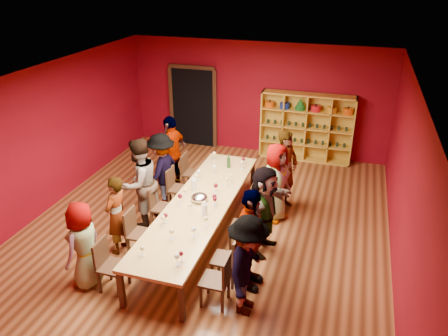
% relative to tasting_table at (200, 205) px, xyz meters
% --- Properties ---
extents(room_shell, '(7.10, 9.10, 3.04)m').
position_rel_tasting_table_xyz_m(room_shell, '(0.00, 0.00, 0.80)').
color(room_shell, '#5C3018').
rests_on(room_shell, ground).
extents(tasting_table, '(1.10, 4.50, 0.75)m').
position_rel_tasting_table_xyz_m(tasting_table, '(0.00, 0.00, 0.00)').
color(tasting_table, '#AE8848').
rests_on(tasting_table, ground).
extents(doorway, '(1.40, 0.17, 2.30)m').
position_rel_tasting_table_xyz_m(doorway, '(-1.80, 4.43, 0.42)').
color(doorway, black).
rests_on(doorway, ground).
extents(shelving_unit, '(2.40, 0.40, 1.80)m').
position_rel_tasting_table_xyz_m(shelving_unit, '(1.40, 4.32, 0.28)').
color(shelving_unit, gold).
rests_on(shelving_unit, ground).
extents(chair_person_left_0, '(0.42, 0.42, 0.89)m').
position_rel_tasting_table_xyz_m(chair_person_left_0, '(-0.91, -1.82, -0.20)').
color(chair_person_left_0, '#311C10').
rests_on(chair_person_left_0, ground).
extents(person_left_0, '(0.46, 0.76, 1.50)m').
position_rel_tasting_table_xyz_m(person_left_0, '(-1.32, -1.82, 0.05)').
color(person_left_0, '#5D8CC1').
rests_on(person_left_0, ground).
extents(chair_person_left_1, '(0.42, 0.42, 0.89)m').
position_rel_tasting_table_xyz_m(chair_person_left_1, '(-0.91, -0.86, -0.20)').
color(chair_person_left_1, '#311C10').
rests_on(chair_person_left_1, ground).
extents(person_left_1, '(0.44, 0.58, 1.50)m').
position_rel_tasting_table_xyz_m(person_left_1, '(-1.27, -0.86, 0.05)').
color(person_left_1, pink).
rests_on(person_left_1, ground).
extents(chair_person_left_2, '(0.42, 0.42, 0.89)m').
position_rel_tasting_table_xyz_m(chair_person_left_2, '(-0.91, 0.10, -0.20)').
color(chair_person_left_2, '#311C10').
rests_on(chair_person_left_2, ground).
extents(person_left_2, '(0.77, 1.00, 1.82)m').
position_rel_tasting_table_xyz_m(person_left_2, '(-1.30, 0.10, 0.21)').
color(person_left_2, '#4F4F54').
rests_on(person_left_2, ground).
extents(chair_person_left_3, '(0.42, 0.42, 0.89)m').
position_rel_tasting_table_xyz_m(chair_person_left_3, '(-0.91, 0.93, -0.20)').
color(chair_person_left_3, '#311C10').
rests_on(chair_person_left_3, ground).
extents(person_left_3, '(0.55, 1.10, 1.64)m').
position_rel_tasting_table_xyz_m(person_left_3, '(-1.21, 0.93, 0.12)').
color(person_left_3, '#131C36').
rests_on(person_left_3, ground).
extents(chair_person_left_4, '(0.42, 0.42, 0.89)m').
position_rel_tasting_table_xyz_m(chair_person_left_4, '(-0.91, 1.73, -0.20)').
color(chair_person_left_4, '#311C10').
rests_on(chair_person_left_4, ground).
extents(person_left_4, '(0.64, 1.10, 1.76)m').
position_rel_tasting_table_xyz_m(person_left_4, '(-1.31, 1.73, 0.18)').
color(person_left_4, '#5B86BC').
rests_on(person_left_4, ground).
extents(chair_person_right_0, '(0.42, 0.42, 0.89)m').
position_rel_tasting_table_xyz_m(chair_person_right_0, '(0.91, -1.65, -0.20)').
color(chair_person_right_0, '#311C10').
rests_on(chair_person_right_0, ground).
extents(person_right_0, '(0.44, 1.06, 1.64)m').
position_rel_tasting_table_xyz_m(person_right_0, '(1.34, -1.65, 0.12)').
color(person_right_0, silver).
rests_on(person_right_0, ground).
extents(chair_person_right_1, '(0.42, 0.42, 0.89)m').
position_rel_tasting_table_xyz_m(chair_person_right_1, '(0.91, -1.10, -0.20)').
color(chair_person_right_1, '#311C10').
rests_on(chair_person_right_1, ground).
extents(person_right_1, '(0.55, 1.07, 1.77)m').
position_rel_tasting_table_xyz_m(person_right_1, '(1.22, -1.10, 0.18)').
color(person_right_1, '#5D7BBF').
rests_on(person_right_1, ground).
extents(chair_person_right_2, '(0.42, 0.42, 0.89)m').
position_rel_tasting_table_xyz_m(chair_person_right_2, '(0.91, -0.08, -0.20)').
color(chair_person_right_2, '#311C10').
rests_on(chair_person_right_2, ground).
extents(person_right_2, '(0.73, 1.62, 1.69)m').
position_rel_tasting_table_xyz_m(person_right_2, '(1.24, -0.08, 0.14)').
color(person_right_2, '#517CA6').
rests_on(person_right_2, ground).
extents(chair_person_right_3, '(0.42, 0.42, 0.89)m').
position_rel_tasting_table_xyz_m(chair_person_right_3, '(0.91, 1.08, -0.20)').
color(chair_person_right_3, '#311C10').
rests_on(chair_person_right_3, ground).
extents(person_right_3, '(0.72, 0.91, 1.65)m').
position_rel_tasting_table_xyz_m(person_right_3, '(1.21, 1.08, 0.12)').
color(person_right_3, tan).
rests_on(person_right_3, ground).
extents(chair_person_right_4, '(0.42, 0.42, 0.89)m').
position_rel_tasting_table_xyz_m(chair_person_right_4, '(0.91, 1.57, -0.20)').
color(chair_person_right_4, '#311C10').
rests_on(chair_person_right_4, ground).
extents(person_right_4, '(0.68, 0.77, 1.76)m').
position_rel_tasting_table_xyz_m(person_right_4, '(1.33, 1.57, 0.18)').
color(person_right_4, '#141838').
rests_on(person_right_4, ground).
extents(wine_glass_0, '(0.08, 0.08, 0.19)m').
position_rel_tasting_table_xyz_m(wine_glass_0, '(-0.05, -0.38, 0.19)').
color(wine_glass_0, silver).
rests_on(wine_glass_0, tasting_table).
extents(wine_glass_1, '(0.08, 0.08, 0.20)m').
position_rel_tasting_table_xyz_m(wine_glass_1, '(0.31, -0.05, 0.19)').
color(wine_glass_1, silver).
rests_on(wine_glass_1, tasting_table).
extents(wine_glass_2, '(0.09, 0.09, 0.21)m').
position_rel_tasting_table_xyz_m(wine_glass_2, '(-0.34, -0.16, 0.20)').
color(wine_glass_2, silver).
rests_on(wine_glass_2, tasting_table).
extents(wine_glass_3, '(0.08, 0.08, 0.21)m').
position_rel_tasting_table_xyz_m(wine_glass_3, '(0.27, 0.02, 0.20)').
color(wine_glass_3, silver).
rests_on(wine_glass_3, tasting_table).
extents(wine_glass_4, '(0.08, 0.08, 0.21)m').
position_rel_tasting_table_xyz_m(wine_glass_4, '(0.31, -1.85, 0.20)').
color(wine_glass_4, silver).
rests_on(wine_glass_4, tasting_table).
extents(wine_glass_5, '(0.07, 0.07, 0.18)m').
position_rel_tasting_table_xyz_m(wine_glass_5, '(0.34, 1.85, 0.18)').
color(wine_glass_5, silver).
rests_on(wine_glass_5, tasting_table).
extents(wine_glass_6, '(0.08, 0.08, 0.19)m').
position_rel_tasting_table_xyz_m(wine_glass_6, '(0.36, 1.66, 0.19)').
color(wine_glass_6, silver).
rests_on(wine_glass_6, tasting_table).
extents(wine_glass_7, '(0.08, 0.08, 0.20)m').
position_rel_tasting_table_xyz_m(wine_glass_7, '(-0.36, 1.92, 0.20)').
color(wine_glass_7, silver).
rests_on(wine_glass_7, tasting_table).
extents(wine_glass_8, '(0.08, 0.08, 0.19)m').
position_rel_tasting_table_xyz_m(wine_glass_8, '(-0.14, 1.27, 0.19)').
color(wine_glass_8, silver).
rests_on(wine_glass_8, tasting_table).
extents(wine_glass_9, '(0.08, 0.08, 0.19)m').
position_rel_tasting_table_xyz_m(wine_glass_9, '(-0.33, -0.83, 0.19)').
color(wine_glass_9, silver).
rests_on(wine_glass_9, tasting_table).
extents(wine_glass_10, '(0.08, 0.08, 0.21)m').
position_rel_tasting_table_xyz_m(wine_glass_10, '(-0.03, -1.26, 0.20)').
color(wine_glass_10, silver).
rests_on(wine_glass_10, tasting_table).
extents(wine_glass_11, '(0.08, 0.08, 0.21)m').
position_rel_tasting_table_xyz_m(wine_glass_11, '(0.16, 0.44, 0.20)').
color(wine_glass_11, silver).
rests_on(wine_glass_11, tasting_table).
extents(wine_glass_12, '(0.07, 0.07, 0.18)m').
position_rel_tasting_table_xyz_m(wine_glass_12, '(-0.28, -1.80, 0.18)').
color(wine_glass_12, silver).
rests_on(wine_glass_12, tasting_table).
extents(wine_glass_13, '(0.08, 0.08, 0.19)m').
position_rel_tasting_table_xyz_m(wine_glass_13, '(-0.34, 0.11, 0.19)').
color(wine_glass_13, silver).
rests_on(wine_glass_13, tasting_table).
extents(wine_glass_14, '(0.07, 0.07, 0.18)m').
position_rel_tasting_table_xyz_m(wine_glass_14, '(0.33, -1.75, 0.18)').
color(wine_glass_14, silver).
rests_on(wine_glass_14, tasting_table).
extents(wine_glass_15, '(0.08, 0.08, 0.21)m').
position_rel_tasting_table_xyz_m(wine_glass_15, '(-0.36, 0.92, 0.20)').
color(wine_glass_15, silver).
rests_on(wine_glass_15, tasting_table).
extents(wine_glass_16, '(0.08, 0.08, 0.20)m').
position_rel_tasting_table_xyz_m(wine_glass_16, '(0.29, -1.10, 0.20)').
color(wine_glass_16, silver).
rests_on(wine_glass_16, tasting_table).
extents(wine_glass_17, '(0.08, 0.08, 0.19)m').
position_rel_tasting_table_xyz_m(wine_glass_17, '(-0.34, -0.91, 0.19)').
color(wine_glass_17, silver).
rests_on(wine_glass_17, tasting_table).
extents(wine_glass_18, '(0.08, 0.08, 0.20)m').
position_rel_tasting_table_xyz_m(wine_glass_18, '(0.37, -0.74, 0.19)').
color(wine_glass_18, silver).
rests_on(wine_glass_18, tasting_table).
extents(wine_glass_19, '(0.08, 0.08, 0.19)m').
position_rel_tasting_table_xyz_m(wine_glass_19, '(0.29, 0.78, 0.19)').
color(wine_glass_19, silver).
rests_on(wine_glass_19, tasting_table).
extents(wine_glass_20, '(0.07, 0.07, 0.18)m').
position_rel_tasting_table_xyz_m(wine_glass_20, '(0.31, 0.98, 0.18)').
color(wine_glass_20, silver).
rests_on(wine_glass_20, tasting_table).
extents(wine_glass_21, '(0.08, 0.08, 0.20)m').
position_rel_tasting_table_xyz_m(wine_glass_21, '(-0.35, 0.72, 0.20)').
color(wine_glass_21, silver).
rests_on(wine_glass_21, tasting_table).
extents(spittoon_bowl, '(0.32, 0.32, 0.18)m').
position_rel_tasting_table_xyz_m(spittoon_bowl, '(-0.03, 0.04, 0.13)').
color(spittoon_bowl, silver).
rests_on(spittoon_bowl, tasting_table).
extents(carafe_a, '(0.10, 0.10, 0.26)m').
position_rel_tasting_table_xyz_m(carafe_a, '(-0.29, 0.45, 0.17)').
color(carafe_a, silver).
rests_on(carafe_a, tasting_table).
extents(carafe_b, '(0.13, 0.13, 0.27)m').
position_rel_tasting_table_xyz_m(carafe_b, '(0.23, -0.41, 0.17)').
color(carafe_b, silver).
rests_on(carafe_b, tasting_table).
extents(wine_bottle, '(0.09, 0.09, 0.31)m').
position_rel_tasting_table_xyz_m(wine_bottle, '(0.07, 1.63, 0.17)').
color(wine_bottle, '#163D1A').
rests_on(wine_bottle, tasting_table).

